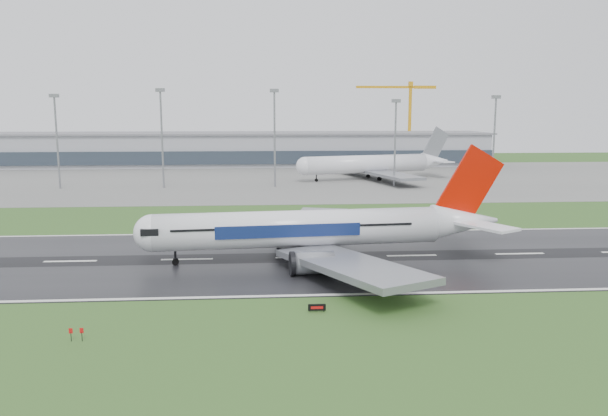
{
  "coord_description": "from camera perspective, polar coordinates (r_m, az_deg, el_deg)",
  "views": [
    {
      "loc": [
        13.68,
        -100.93,
        25.62
      ],
      "look_at": [
        21.4,
        12.0,
        7.0
      ],
      "focal_mm": 34.62,
      "sensor_mm": 36.0,
      "label": 1
    }
  ],
  "objects": [
    {
      "name": "floodmast_2",
      "position": [
        204.05,
        -13.64,
        6.4
      ],
      "size": [
        0.64,
        0.64,
        32.17
      ],
      "primitive_type": "cylinder",
      "color": "gray",
      "rests_on": "ground"
    },
    {
      "name": "apron",
      "position": [
        227.79,
        -7.34,
        2.82
      ],
      "size": [
        400.0,
        130.0,
        0.08
      ],
      "primitive_type": "cube",
      "color": "slate",
      "rests_on": "ground"
    },
    {
      "name": "tower_crane",
      "position": [
        310.25,
        10.24,
        8.26
      ],
      "size": [
        41.39,
        2.46,
        41.12
      ],
      "primitive_type": null,
      "rotation": [
        0.0,
        0.0,
        0.0
      ],
      "color": "orange",
      "rests_on": "ground"
    },
    {
      "name": "floodmast_4",
      "position": [
        206.3,
        8.85,
        6.1
      ],
      "size": [
        0.64,
        0.64,
        28.74
      ],
      "primitive_type": "cylinder",
      "color": "gray",
      "rests_on": "ground"
    },
    {
      "name": "ground",
      "position": [
        105.03,
        -11.32,
        -4.96
      ],
      "size": [
        520.0,
        520.0,
        0.0
      ],
      "primitive_type": "plane",
      "color": "#2B511E",
      "rests_on": "ground"
    },
    {
      "name": "terminal",
      "position": [
        286.83,
        -6.67,
        5.66
      ],
      "size": [
        240.0,
        36.0,
        15.0
      ],
      "primitive_type": "cube",
      "color": "gray",
      "rests_on": "ground"
    },
    {
      "name": "main_airliner",
      "position": [
        101.25,
        1.97,
        0.22
      ],
      "size": [
        69.41,
        66.64,
        18.95
      ],
      "primitive_type": null,
      "rotation": [
        0.0,
        0.0,
        0.09
      ],
      "color": "white",
      "rests_on": "runway"
    },
    {
      "name": "runway",
      "position": [
        105.02,
        -11.32,
        -4.94
      ],
      "size": [
        400.0,
        45.0,
        0.1
      ],
      "primitive_type": "cube",
      "color": "black",
      "rests_on": "ground"
    },
    {
      "name": "parked_airliner",
      "position": [
        225.29,
        6.71,
        5.2
      ],
      "size": [
        78.69,
        75.57,
        19.02
      ],
      "primitive_type": null,
      "rotation": [
        0.0,
        0.0,
        0.27
      ],
      "color": "white",
      "rests_on": "apron"
    },
    {
      "name": "floodmast_3",
      "position": [
        201.2,
        -2.87,
        6.6
      ],
      "size": [
        0.64,
        0.64,
        32.08
      ],
      "primitive_type": "cylinder",
      "color": "gray",
      "rests_on": "ground"
    },
    {
      "name": "floodmast_5",
      "position": [
        216.7,
        17.99,
        6.09
      ],
      "size": [
        0.64,
        0.64,
        30.1
      ],
      "primitive_type": "cylinder",
      "color": "gray",
      "rests_on": "ground"
    },
    {
      "name": "floodmast_1",
      "position": [
        212.61,
        -22.88,
        5.79
      ],
      "size": [
        0.64,
        0.64,
        30.28
      ],
      "primitive_type": "cylinder",
      "color": "gray",
      "rests_on": "ground"
    },
    {
      "name": "runway_sign",
      "position": [
        76.98,
        1.26,
        -9.69
      ],
      "size": [
        2.31,
        0.52,
        1.04
      ],
      "primitive_type": null,
      "rotation": [
        0.0,
        0.0,
        0.11
      ],
      "color": "black",
      "rests_on": "ground"
    }
  ]
}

